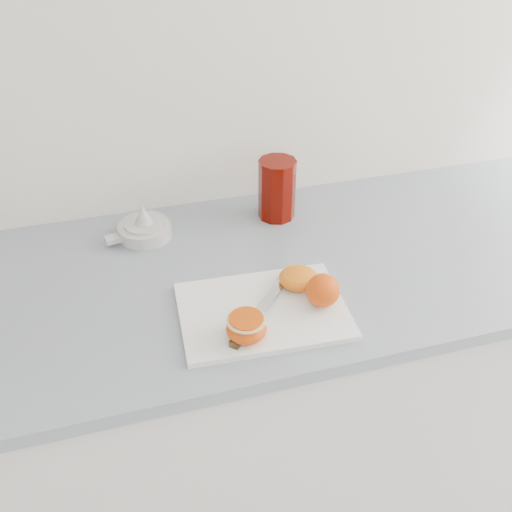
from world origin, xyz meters
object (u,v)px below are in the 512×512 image
(counter, at_px, (229,407))
(citrus_juicer, at_px, (144,228))
(red_tumbler, at_px, (277,191))
(cutting_board, at_px, (263,311))
(half_orange, at_px, (246,328))

(counter, xyz_separation_m, citrus_juicer, (-0.14, 0.18, 0.47))
(citrus_juicer, bearing_deg, red_tumbler, 0.32)
(counter, distance_m, red_tumbler, 0.57)
(counter, height_order, citrus_juicer, citrus_juicer)
(cutting_board, height_order, citrus_juicer, citrus_juicer)
(half_orange, relative_size, citrus_juicer, 0.48)
(cutting_board, xyz_separation_m, red_tumbler, (0.13, 0.33, 0.06))
(counter, bearing_deg, half_orange, -92.10)
(cutting_board, distance_m, red_tumbler, 0.37)
(counter, distance_m, cutting_board, 0.48)
(cutting_board, relative_size, citrus_juicer, 2.06)
(counter, height_order, cutting_board, cutting_board)
(half_orange, relative_size, red_tumbler, 0.50)
(cutting_board, bearing_deg, counter, 105.82)
(citrus_juicer, xyz_separation_m, red_tumbler, (0.32, 0.00, 0.05))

